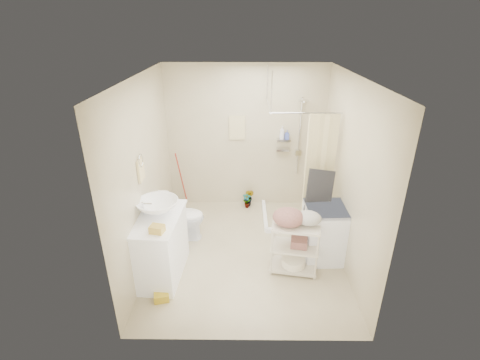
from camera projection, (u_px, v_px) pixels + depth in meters
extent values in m
plane|color=#C2B692|center=(246.00, 252.00, 5.30)|extent=(3.20, 3.20, 0.00)
cube|color=silver|center=(247.00, 77.00, 4.21)|extent=(2.80, 3.20, 0.04)
cube|color=beige|center=(246.00, 138.00, 6.21)|extent=(2.80, 0.04, 2.60)
cube|color=beige|center=(247.00, 242.00, 3.31)|extent=(2.80, 0.04, 2.60)
cube|color=beige|center=(145.00, 174.00, 4.77)|extent=(0.04, 3.20, 2.60)
cube|color=beige|center=(348.00, 175.00, 4.75)|extent=(0.04, 3.20, 2.60)
cube|color=white|center=(160.00, 246.00, 4.68)|extent=(0.64, 1.06, 0.90)
imported|color=white|center=(157.00, 207.00, 4.55)|extent=(0.71, 0.71, 0.19)
cube|color=gold|center=(157.00, 229.00, 4.16)|extent=(0.19, 0.16, 0.09)
cube|color=gold|center=(161.00, 296.00, 4.37)|extent=(0.31, 0.26, 0.14)
imported|color=white|center=(180.00, 217.00, 5.53)|extent=(0.75, 0.43, 0.76)
imported|color=#9A5433|center=(247.00, 201.00, 6.51)|extent=(0.16, 0.11, 0.29)
imported|color=brown|center=(249.00, 197.00, 6.56)|extent=(0.25, 0.23, 0.36)
cube|color=beige|center=(237.00, 128.00, 6.11)|extent=(0.28, 0.03, 0.42)
imported|color=silver|center=(282.00, 132.00, 6.08)|extent=(0.11, 0.11, 0.23)
imported|color=#3F4FA5|center=(287.00, 135.00, 6.09)|extent=(0.08, 0.08, 0.15)
cube|color=white|center=(324.00, 233.00, 5.04)|extent=(0.59, 0.61, 0.84)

